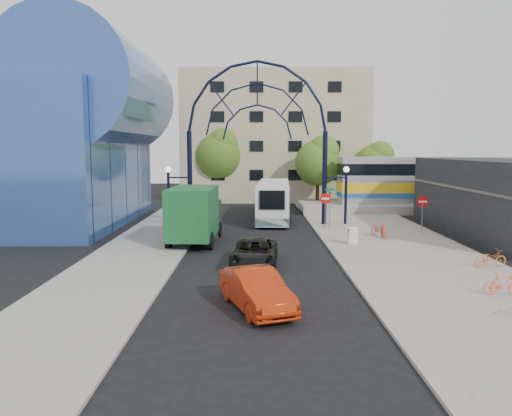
{
  "coord_description": "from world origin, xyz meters",
  "views": [
    {
      "loc": [
        -0.21,
        -22.95,
        5.72
      ],
      "look_at": [
        -0.12,
        6.0,
        2.27
      ],
      "focal_mm": 35.0,
      "sensor_mm": 36.0,
      "label": 1
    }
  ],
  "objects_px": {
    "sandwich_board": "(353,234)",
    "red_sedan": "(256,290)",
    "tree_north_c": "(375,163)",
    "green_truck": "(195,215)",
    "stop_sign": "(325,202)",
    "bike_near_b": "(384,230)",
    "black_suv": "(255,253)",
    "bike_far_a": "(490,258)",
    "street_name_sign": "(330,199)",
    "bike_near_a": "(379,230)",
    "tree_north_a": "(319,160)",
    "do_not_enter_sign": "(423,205)",
    "gateway_arch": "(257,110)",
    "tree_north_b": "(220,153)",
    "bike_far_b": "(503,284)",
    "city_bus": "(274,200)"
  },
  "relations": [
    {
      "from": "sandwich_board",
      "to": "tree_north_c",
      "type": "distance_m",
      "value": 23.17
    },
    {
      "from": "sandwich_board",
      "to": "gateway_arch",
      "type": "bearing_deg",
      "value": 124.91
    },
    {
      "from": "gateway_arch",
      "to": "stop_sign",
      "type": "xyz_separation_m",
      "value": [
        4.8,
        -2.0,
        -6.56
      ]
    },
    {
      "from": "bike_near_a",
      "to": "tree_north_a",
      "type": "bearing_deg",
      "value": 77.3
    },
    {
      "from": "green_truck",
      "to": "black_suv",
      "type": "xyz_separation_m",
      "value": [
        3.62,
        -6.16,
        -1.08
      ]
    },
    {
      "from": "sandwich_board",
      "to": "city_bus",
      "type": "relative_size",
      "value": 0.09
    },
    {
      "from": "do_not_enter_sign",
      "to": "tree_north_a",
      "type": "relative_size",
      "value": 0.35
    },
    {
      "from": "sandwich_board",
      "to": "black_suv",
      "type": "distance_m",
      "value": 7.61
    },
    {
      "from": "do_not_enter_sign",
      "to": "tree_north_c",
      "type": "xyz_separation_m",
      "value": [
        1.12,
        17.93,
        2.3
      ]
    },
    {
      "from": "tree_north_c",
      "to": "green_truck",
      "type": "distance_m",
      "value": 26.26
    },
    {
      "from": "street_name_sign",
      "to": "bike_near_b",
      "type": "xyz_separation_m",
      "value": [
        2.74,
        -4.6,
        -1.5
      ]
    },
    {
      "from": "stop_sign",
      "to": "bike_near_b",
      "type": "xyz_separation_m",
      "value": [
        3.14,
        -4.0,
        -1.36
      ]
    },
    {
      "from": "sandwich_board",
      "to": "red_sedan",
      "type": "height_order",
      "value": "red_sedan"
    },
    {
      "from": "red_sedan",
      "to": "tree_north_a",
      "type": "bearing_deg",
      "value": 58.23
    },
    {
      "from": "tree_north_b",
      "to": "bike_far_a",
      "type": "xyz_separation_m",
      "value": [
        14.92,
        -29.62,
        -4.73
      ]
    },
    {
      "from": "tree_north_a",
      "to": "street_name_sign",
      "type": "bearing_deg",
      "value": -93.96
    },
    {
      "from": "black_suv",
      "to": "bike_far_a",
      "type": "xyz_separation_m",
      "value": [
        11.24,
        -0.75,
        -0.11
      ]
    },
    {
      "from": "stop_sign",
      "to": "tree_north_b",
      "type": "xyz_separation_m",
      "value": [
        -8.68,
        17.93,
        3.27
      ]
    },
    {
      "from": "stop_sign",
      "to": "bike_far_b",
      "type": "xyz_separation_m",
      "value": [
        4.53,
        -16.37,
        -1.43
      ]
    },
    {
      "from": "red_sedan",
      "to": "bike_near_a",
      "type": "xyz_separation_m",
      "value": [
        7.91,
        14.2,
        -0.15
      ]
    },
    {
      "from": "do_not_enter_sign",
      "to": "bike_far_a",
      "type": "bearing_deg",
      "value": -89.76
    },
    {
      "from": "do_not_enter_sign",
      "to": "green_truck",
      "type": "distance_m",
      "value": 15.08
    },
    {
      "from": "stop_sign",
      "to": "tree_north_b",
      "type": "height_order",
      "value": "tree_north_b"
    },
    {
      "from": "black_suv",
      "to": "city_bus",
      "type": "bearing_deg",
      "value": 88.42
    },
    {
      "from": "stop_sign",
      "to": "bike_near_a",
      "type": "height_order",
      "value": "stop_sign"
    },
    {
      "from": "stop_sign",
      "to": "tree_north_a",
      "type": "xyz_separation_m",
      "value": [
        1.32,
        13.93,
        2.61
      ]
    },
    {
      "from": "stop_sign",
      "to": "bike_near_a",
      "type": "xyz_separation_m",
      "value": [
        2.96,
        -3.42,
        -1.42
      ]
    },
    {
      "from": "do_not_enter_sign",
      "to": "street_name_sign",
      "type": "bearing_deg",
      "value": 155.84
    },
    {
      "from": "green_truck",
      "to": "bike_far_a",
      "type": "bearing_deg",
      "value": -22.21
    },
    {
      "from": "city_bus",
      "to": "bike_near_b",
      "type": "relative_size",
      "value": 6.55
    },
    {
      "from": "black_suv",
      "to": "bike_far_b",
      "type": "xyz_separation_m",
      "value": [
        9.53,
        -5.42,
        -0.08
      ]
    },
    {
      "from": "stop_sign",
      "to": "gateway_arch",
      "type": "bearing_deg",
      "value": 157.37
    },
    {
      "from": "bike_far_a",
      "to": "bike_far_b",
      "type": "xyz_separation_m",
      "value": [
        -1.71,
        -4.67,
        0.02
      ]
    },
    {
      "from": "tree_north_b",
      "to": "red_sedan",
      "type": "relative_size",
      "value": 1.83
    },
    {
      "from": "gateway_arch",
      "to": "bike_near_a",
      "type": "height_order",
      "value": "gateway_arch"
    },
    {
      "from": "green_truck",
      "to": "bike_near_b",
      "type": "distance_m",
      "value": 11.83
    },
    {
      "from": "sandwich_board",
      "to": "tree_north_b",
      "type": "height_order",
      "value": "tree_north_b"
    },
    {
      "from": "tree_north_c",
      "to": "bike_far_a",
      "type": "xyz_separation_m",
      "value": [
        -1.08,
        -27.63,
        -3.73
      ]
    },
    {
      "from": "gateway_arch",
      "to": "tree_north_b",
      "type": "distance_m",
      "value": 16.72
    },
    {
      "from": "street_name_sign",
      "to": "green_truck",
      "type": "height_order",
      "value": "green_truck"
    },
    {
      "from": "gateway_arch",
      "to": "bike_far_b",
      "type": "xyz_separation_m",
      "value": [
        9.33,
        -18.37,
        -7.99
      ]
    },
    {
      "from": "green_truck",
      "to": "bike_far_b",
      "type": "height_order",
      "value": "green_truck"
    },
    {
      "from": "tree_north_a",
      "to": "bike_far_a",
      "type": "distance_m",
      "value": 26.41
    },
    {
      "from": "gateway_arch",
      "to": "bike_far_b",
      "type": "bearing_deg",
      "value": -63.07
    },
    {
      "from": "red_sedan",
      "to": "sandwich_board",
      "type": "bearing_deg",
      "value": 43.1
    },
    {
      "from": "red_sedan",
      "to": "bike_far_a",
      "type": "distance_m",
      "value": 12.66
    },
    {
      "from": "tree_north_c",
      "to": "green_truck",
      "type": "relative_size",
      "value": 0.93
    },
    {
      "from": "black_suv",
      "to": "tree_north_c",
      "type": "bearing_deg",
      "value": 69.25
    },
    {
      "from": "sandwich_board",
      "to": "bike_near_a",
      "type": "xyz_separation_m",
      "value": [
        2.16,
        2.6,
        -0.17
      ]
    },
    {
      "from": "green_truck",
      "to": "red_sedan",
      "type": "xyz_separation_m",
      "value": [
        3.66,
        -12.84,
        -1.0
      ]
    }
  ]
}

